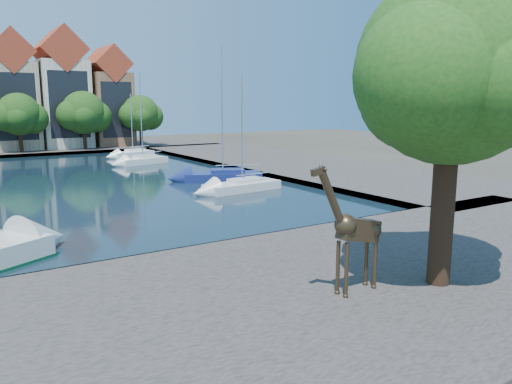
# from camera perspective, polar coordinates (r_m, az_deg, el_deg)

# --- Properties ---
(ground) EXTENTS (160.00, 160.00, 0.00)m
(ground) POSITION_cam_1_polar(r_m,az_deg,el_deg) (22.02, -12.46, -8.06)
(ground) COLOR #38332B
(ground) RESTS_ON ground
(water_basin) EXTENTS (38.00, 50.00, 0.08)m
(water_basin) POSITION_cam_1_polar(r_m,az_deg,el_deg) (44.81, -23.15, 0.69)
(water_basin) COLOR black
(water_basin) RESTS_ON ground
(near_quay) EXTENTS (50.00, 14.00, 0.50)m
(near_quay) POSITION_cam_1_polar(r_m,az_deg,el_deg) (15.95, -3.48, -14.12)
(near_quay) COLOR #4B4541
(near_quay) RESTS_ON ground
(far_quay) EXTENTS (60.00, 16.00, 0.50)m
(far_quay) POSITION_cam_1_polar(r_m,az_deg,el_deg) (76.34, -27.22, 4.16)
(far_quay) COLOR #4B4541
(far_quay) RESTS_ON ground
(right_quay) EXTENTS (14.00, 52.00, 0.50)m
(right_quay) POSITION_cam_1_polar(r_m,az_deg,el_deg) (54.59, 3.64, 3.29)
(right_quay) COLOR #4B4541
(right_quay) RESTS_ON ground
(plane_tree) EXTENTS (8.32, 6.40, 10.62)m
(plane_tree) POSITION_cam_1_polar(r_m,az_deg,el_deg) (18.16, 21.70, 12.21)
(plane_tree) COLOR #332114
(plane_tree) RESTS_ON near_quay
(townhouse_east_inner) EXTENTS (5.94, 9.18, 15.79)m
(townhouse_east_inner) POSITION_cam_1_polar(r_m,az_deg,el_deg) (76.26, -26.17, 9.88)
(townhouse_east_inner) COLOR tan
(townhouse_east_inner) RESTS_ON far_quay
(townhouse_east_mid) EXTENTS (6.43, 9.18, 16.65)m
(townhouse_east_mid) POSITION_cam_1_polar(r_m,az_deg,el_deg) (77.30, -21.33, 10.49)
(townhouse_east_mid) COLOR beige
(townhouse_east_mid) RESTS_ON far_quay
(townhouse_east_end) EXTENTS (5.44, 9.18, 14.43)m
(townhouse_east_end) POSITION_cam_1_polar(r_m,az_deg,el_deg) (78.85, -16.59, 10.01)
(townhouse_east_end) COLOR #8B5E43
(townhouse_east_end) RESTS_ON far_quay
(far_tree_mid_east) EXTENTS (7.02, 5.40, 7.52)m
(far_tree_mid_east) POSITION_cam_1_polar(r_m,az_deg,el_deg) (70.83, -25.40, 7.88)
(far_tree_mid_east) COLOR #332114
(far_tree_mid_east) RESTS_ON far_quay
(far_tree_east) EXTENTS (7.54, 5.80, 7.84)m
(far_tree_east) POSITION_cam_1_polar(r_m,az_deg,el_deg) (72.30, -19.05, 8.42)
(far_tree_east) COLOR #332114
(far_tree_east) RESTS_ON far_quay
(far_tree_far_east) EXTENTS (6.76, 5.20, 7.36)m
(far_tree_far_east) POSITION_cam_1_polar(r_m,az_deg,el_deg) (74.60, -13.01, 8.62)
(far_tree_far_east) COLOR #332114
(far_tree_far_east) RESTS_ON far_quay
(giraffe_statue) EXTENTS (3.08, 0.62, 4.40)m
(giraffe_statue) POSITION_cam_1_polar(r_m,az_deg,el_deg) (16.82, 11.12, -4.28)
(giraffe_statue) COLOR #3A2D1D
(giraffe_statue) RESTS_ON near_quay
(sailboat_right_a) EXTENTS (6.30, 2.74, 8.67)m
(sailboat_right_a) POSITION_cam_1_polar(r_m,az_deg,el_deg) (38.53, -1.58, 0.89)
(sailboat_right_a) COLOR silver
(sailboat_right_a) RESTS_ON water_basin
(sailboat_right_b) EXTENTS (6.97, 4.84, 11.43)m
(sailboat_right_b) POSITION_cam_1_polar(r_m,az_deg,el_deg) (43.38, -3.81, 2.02)
(sailboat_right_b) COLOR navy
(sailboat_right_b) RESTS_ON water_basin
(sailboat_right_c) EXTENTS (5.86, 3.34, 9.91)m
(sailboat_right_c) POSITION_cam_1_polar(r_m,az_deg,el_deg) (56.81, -12.81, 3.69)
(sailboat_right_c) COLOR silver
(sailboat_right_c) RESTS_ON water_basin
(sailboat_right_d) EXTENTS (5.50, 2.99, 7.77)m
(sailboat_right_d) POSITION_cam_1_polar(r_m,az_deg,el_deg) (64.43, -13.89, 4.38)
(sailboat_right_d) COLOR white
(sailboat_right_d) RESTS_ON water_basin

